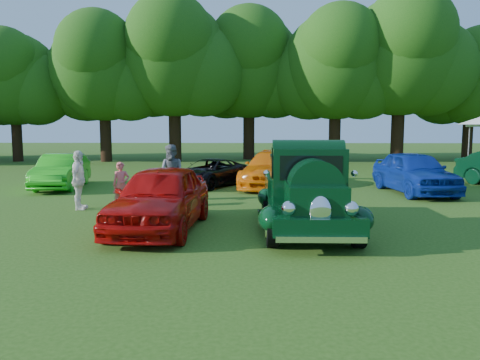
{
  "coord_description": "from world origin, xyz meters",
  "views": [
    {
      "loc": [
        0.34,
        -11.24,
        2.63
      ],
      "look_at": [
        0.03,
        1.86,
        1.1
      ],
      "focal_mm": 35.0,
      "sensor_mm": 36.0,
      "label": 1
    }
  ],
  "objects_px": {
    "spectator_white": "(79,180)",
    "back_car_orange": "(272,169)",
    "spectator_pink": "(121,185)",
    "red_convertible": "(161,198)",
    "back_car_blue": "(414,172)",
    "back_car_black": "(209,173)",
    "hero_pickup": "(306,194)",
    "back_car_lime": "(61,171)",
    "spectator_grey": "(172,173)"
  },
  "relations": [
    {
      "from": "red_convertible",
      "to": "back_car_lime",
      "type": "distance_m",
      "value": 9.64
    },
    {
      "from": "back_car_lime",
      "to": "back_car_blue",
      "type": "xyz_separation_m",
      "value": [
        14.36,
        -1.11,
        0.11
      ]
    },
    {
      "from": "back_car_black",
      "to": "back_car_blue",
      "type": "distance_m",
      "value": 8.39
    },
    {
      "from": "hero_pickup",
      "to": "spectator_white",
      "type": "distance_m",
      "value": 7.29
    },
    {
      "from": "spectator_white",
      "to": "back_car_orange",
      "type": "bearing_deg",
      "value": -54.88
    },
    {
      "from": "back_car_blue",
      "to": "back_car_lime",
      "type": "bearing_deg",
      "value": 169.91
    },
    {
      "from": "back_car_lime",
      "to": "back_car_blue",
      "type": "height_order",
      "value": "back_car_blue"
    },
    {
      "from": "back_car_lime",
      "to": "spectator_pink",
      "type": "relative_size",
      "value": 2.96
    },
    {
      "from": "spectator_pink",
      "to": "spectator_white",
      "type": "height_order",
      "value": "spectator_white"
    },
    {
      "from": "hero_pickup",
      "to": "spectator_pink",
      "type": "xyz_separation_m",
      "value": [
        -5.58,
        3.1,
        -0.17
      ]
    },
    {
      "from": "back_car_orange",
      "to": "spectator_pink",
      "type": "relative_size",
      "value": 3.57
    },
    {
      "from": "hero_pickup",
      "to": "back_car_blue",
      "type": "bearing_deg",
      "value": 52.74
    },
    {
      "from": "red_convertible",
      "to": "spectator_pink",
      "type": "height_order",
      "value": "red_convertible"
    },
    {
      "from": "back_car_black",
      "to": "spectator_white",
      "type": "height_order",
      "value": "spectator_white"
    },
    {
      "from": "back_car_blue",
      "to": "spectator_white",
      "type": "distance_m",
      "value": 12.39
    },
    {
      "from": "red_convertible",
      "to": "back_car_orange",
      "type": "distance_m",
      "value": 9.02
    },
    {
      "from": "back_car_lime",
      "to": "back_car_orange",
      "type": "bearing_deg",
      "value": -2.93
    },
    {
      "from": "hero_pickup",
      "to": "spectator_pink",
      "type": "distance_m",
      "value": 6.39
    },
    {
      "from": "back_car_orange",
      "to": "spectator_pink",
      "type": "bearing_deg",
      "value": -121.22
    },
    {
      "from": "red_convertible",
      "to": "back_car_blue",
      "type": "bearing_deg",
      "value": 41.68
    },
    {
      "from": "spectator_pink",
      "to": "spectator_grey",
      "type": "height_order",
      "value": "spectator_grey"
    },
    {
      "from": "spectator_pink",
      "to": "spectator_grey",
      "type": "distance_m",
      "value": 1.96
    },
    {
      "from": "back_car_lime",
      "to": "spectator_white",
      "type": "height_order",
      "value": "spectator_white"
    },
    {
      "from": "back_car_lime",
      "to": "spectator_white",
      "type": "xyz_separation_m",
      "value": [
        2.59,
        -5.0,
        0.21
      ]
    },
    {
      "from": "spectator_pink",
      "to": "spectator_grey",
      "type": "xyz_separation_m",
      "value": [
        1.44,
        1.31,
        0.25
      ]
    },
    {
      "from": "spectator_white",
      "to": "back_car_blue",
      "type": "bearing_deg",
      "value": -78.58
    },
    {
      "from": "back_car_blue",
      "to": "spectator_grey",
      "type": "bearing_deg",
      "value": -172.53
    },
    {
      "from": "back_car_orange",
      "to": "spectator_grey",
      "type": "relative_size",
      "value": 2.65
    },
    {
      "from": "back_car_black",
      "to": "spectator_grey",
      "type": "relative_size",
      "value": 2.14
    },
    {
      "from": "spectator_grey",
      "to": "spectator_pink",
      "type": "bearing_deg",
      "value": -123.11
    },
    {
      "from": "back_car_blue",
      "to": "back_car_orange",
      "type": "bearing_deg",
      "value": 156.28
    },
    {
      "from": "spectator_pink",
      "to": "spectator_white",
      "type": "bearing_deg",
      "value": -175.25
    },
    {
      "from": "red_convertible",
      "to": "spectator_pink",
      "type": "distance_m",
      "value": 3.74
    },
    {
      "from": "back_car_lime",
      "to": "spectator_pink",
      "type": "bearing_deg",
      "value": -57.36
    },
    {
      "from": "hero_pickup",
      "to": "spectator_white",
      "type": "bearing_deg",
      "value": 158.67
    },
    {
      "from": "red_convertible",
      "to": "spectator_white",
      "type": "relative_size",
      "value": 2.59
    },
    {
      "from": "hero_pickup",
      "to": "spectator_pink",
      "type": "height_order",
      "value": "hero_pickup"
    },
    {
      "from": "back_car_black",
      "to": "spectator_white",
      "type": "relative_size",
      "value": 2.28
    },
    {
      "from": "red_convertible",
      "to": "back_car_black",
      "type": "bearing_deg",
      "value": 90.92
    },
    {
      "from": "back_car_orange",
      "to": "spectator_pink",
      "type": "xyz_separation_m",
      "value": [
        -5.09,
        -5.22,
        -0.03
      ]
    },
    {
      "from": "red_convertible",
      "to": "spectator_grey",
      "type": "xyz_separation_m",
      "value": [
        -0.46,
        4.53,
        0.17
      ]
    },
    {
      "from": "back_car_orange",
      "to": "spectator_white",
      "type": "xyz_separation_m",
      "value": [
        -6.3,
        -5.67,
        0.17
      ]
    },
    {
      "from": "hero_pickup",
      "to": "back_car_orange",
      "type": "distance_m",
      "value": 8.34
    },
    {
      "from": "back_car_black",
      "to": "red_convertible",
      "type": "bearing_deg",
      "value": -63.72
    },
    {
      "from": "spectator_pink",
      "to": "red_convertible",
      "type": "bearing_deg",
      "value": -75.3
    },
    {
      "from": "red_convertible",
      "to": "back_car_lime",
      "type": "relative_size",
      "value": 1.11
    },
    {
      "from": "hero_pickup",
      "to": "back_car_blue",
      "type": "height_order",
      "value": "hero_pickup"
    },
    {
      "from": "back_car_black",
      "to": "spectator_pink",
      "type": "bearing_deg",
      "value": -84.67
    },
    {
      "from": "back_car_blue",
      "to": "spectator_white",
      "type": "height_order",
      "value": "spectator_white"
    },
    {
      "from": "red_convertible",
      "to": "back_car_orange",
      "type": "height_order",
      "value": "red_convertible"
    }
  ]
}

